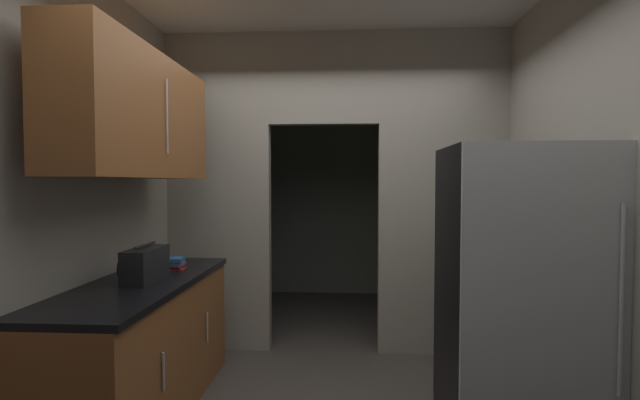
{
  "coord_description": "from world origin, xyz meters",
  "views": [
    {
      "loc": [
        0.13,
        -2.69,
        1.52
      ],
      "look_at": [
        -0.07,
        0.47,
        1.4
      ],
      "focal_mm": 25.99,
      "sensor_mm": 36.0,
      "label": 1
    }
  ],
  "objects": [
    {
      "name": "adjoining_room_shell",
      "position": [
        0.0,
        2.99,
        1.42
      ],
      "size": [
        3.02,
        2.25,
        2.84
      ],
      "color": "gray",
      "rests_on": "ground"
    },
    {
      "name": "lower_cabinet_run",
      "position": [
        -1.2,
        0.17,
        0.44
      ],
      "size": [
        0.62,
        1.81,
        0.89
      ],
      "color": "brown",
      "rests_on": "ground"
    },
    {
      "name": "kitchen_flank_left",
      "position": [
        -1.56,
        -0.53,
        1.42
      ],
      "size": [
        0.1,
        3.94,
        2.84
      ],
      "primitive_type": "cube",
      "color": "#9E998C",
      "rests_on": "ground"
    },
    {
      "name": "upper_cabinet_counterside",
      "position": [
        -1.2,
        0.17,
        1.93
      ],
      "size": [
        0.36,
        1.63,
        0.78
      ],
      "color": "brown"
    },
    {
      "name": "book_stack",
      "position": [
        -1.12,
        0.56,
        0.93
      ],
      "size": [
        0.14,
        0.16,
        0.09
      ],
      "color": "red",
      "rests_on": "lower_cabinet_run"
    },
    {
      "name": "boombox",
      "position": [
        -1.17,
        0.17,
        0.99
      ],
      "size": [
        0.17,
        0.41,
        0.24
      ],
      "color": "black",
      "rests_on": "lower_cabinet_run"
    },
    {
      "name": "refrigerator",
      "position": [
        1.1,
        -0.01,
        0.86
      ],
      "size": [
        0.82,
        0.75,
        1.72
      ],
      "color": "black",
      "rests_on": "ground"
    },
    {
      "name": "kitchen_partition",
      "position": [
        0.03,
        1.44,
        1.54
      ],
      "size": [
        3.02,
        0.12,
        2.84
      ],
      "color": "#9E998C",
      "rests_on": "ground"
    }
  ]
}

